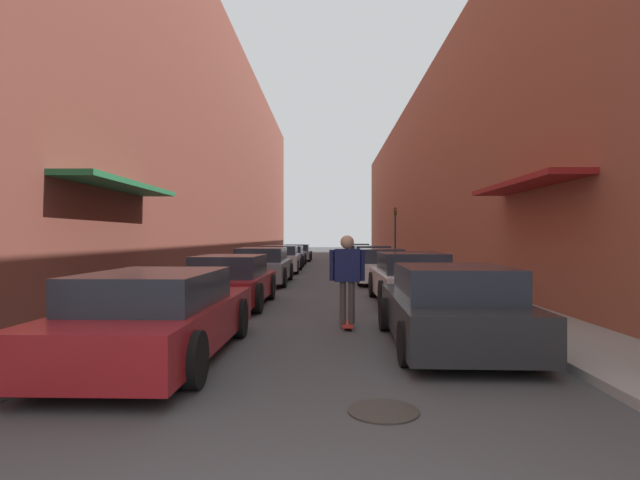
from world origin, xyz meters
The scene contains 20 objects.
ground centered at (0.00, 22.00, 0.00)m, with size 121.00×121.00×0.00m, color #424244.
curb_strip_left centered at (-4.11, 27.50, 0.06)m, with size 1.80×55.00×0.12m.
curb_strip_right centered at (4.11, 27.50, 0.06)m, with size 1.80×55.00×0.12m.
building_row_left centered at (-7.01, 27.50, 6.52)m, with size 4.90×55.00×13.03m.
building_row_right centered at (7.01, 27.49, 4.96)m, with size 4.90×55.00×9.93m.
parked_car_left_0 centered at (-2.22, 5.18, 0.60)m, with size 1.94×4.66×1.24m.
parked_car_left_1 centered at (-2.25, 10.55, 0.61)m, with size 1.85×4.12×1.26m.
parked_car_left_2 centered at (-2.27, 16.53, 0.64)m, with size 1.99×4.73×1.32m.
parked_car_left_3 centered at (-2.18, 22.59, 0.63)m, with size 1.90×4.62×1.29m.
parked_car_left_4 centered at (-2.27, 27.88, 0.59)m, with size 2.05×4.79×1.19m.
parked_car_left_5 centered at (-2.11, 33.99, 0.58)m, with size 2.03×4.39×1.19m.
parked_car_right_0 centered at (2.08, 6.05, 0.61)m, with size 1.95×4.14×1.27m.
parked_car_right_1 centered at (2.26, 11.06, 0.64)m, with size 1.86×4.43×1.32m.
parked_car_right_2 centered at (2.11, 16.97, 0.61)m, with size 1.87×4.61×1.28m.
parked_car_right_3 centered at (2.24, 22.29, 0.62)m, with size 1.94×4.15×1.29m.
parked_car_right_4 centered at (2.16, 27.84, 0.59)m, with size 1.93×4.22×1.23m.
parked_car_right_5 centered at (2.15, 33.52, 0.61)m, with size 1.86×4.05×1.25m.
skateboarder centered at (0.52, 7.62, 1.07)m, with size 0.67×0.78×1.74m.
manhole_cover centered at (0.71, 3.12, 0.01)m, with size 0.70×0.70×0.02m.
traffic_light centered at (3.86, 26.08, 2.13)m, with size 0.16×0.22×3.23m.
Camera 1 is at (0.18, -1.76, 1.71)m, focal length 28.00 mm.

